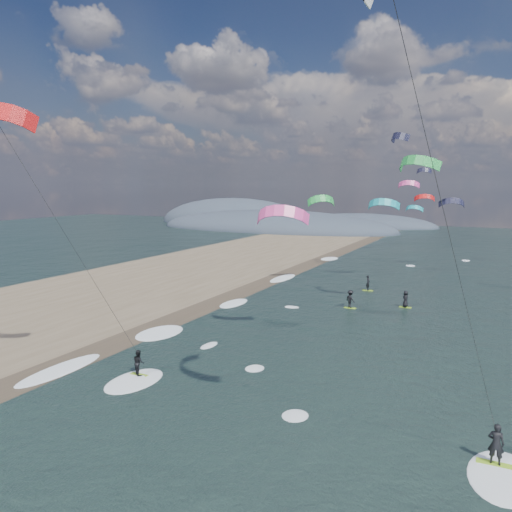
% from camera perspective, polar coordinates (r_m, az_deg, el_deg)
% --- Properties ---
extents(ground, '(260.00, 260.00, 0.00)m').
position_cam_1_polar(ground, '(22.49, -12.31, -22.26)').
color(ground, black).
rests_on(ground, ground).
extents(wet_sand_strip, '(3.00, 240.00, 0.00)m').
position_cam_1_polar(wet_sand_strip, '(36.70, -17.30, -10.18)').
color(wet_sand_strip, '#382D23').
rests_on(wet_sand_strip, ground).
extents(coastal_hills, '(80.00, 41.00, 15.00)m').
position_cam_1_polar(coastal_hills, '(135.99, 1.41, 3.40)').
color(coastal_hills, '#3D4756').
rests_on(coastal_hills, ground).
extents(kitesurfer_near_a, '(7.82, 9.39, 19.17)m').
position_cam_1_polar(kitesurfer_near_a, '(16.92, 17.12, 19.62)').
color(kitesurfer_near_a, '#88BA20').
rests_on(kitesurfer_near_a, ground).
extents(kitesurfer_near_b, '(6.92, 8.53, 15.76)m').
position_cam_1_polar(kitesurfer_near_b, '(28.03, -23.00, 4.90)').
color(kitesurfer_near_b, '#88BA20').
rests_on(kitesurfer_near_b, ground).
extents(far_kitesurfers, '(6.05, 9.23, 1.71)m').
position_cam_1_polar(far_kitesurfers, '(48.77, 12.82, -4.45)').
color(far_kitesurfers, '#88BA20').
rests_on(far_kitesurfers, ground).
extents(bg_kite_field, '(14.85, 71.73, 11.25)m').
position_cam_1_polar(bg_kite_field, '(68.18, 16.14, 7.44)').
color(bg_kite_field, green).
rests_on(bg_kite_field, ground).
extents(shoreline_surf, '(2.40, 79.40, 0.11)m').
position_cam_1_polar(shoreline_surf, '(39.36, -11.20, -8.71)').
color(shoreline_surf, white).
rests_on(shoreline_surf, ground).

